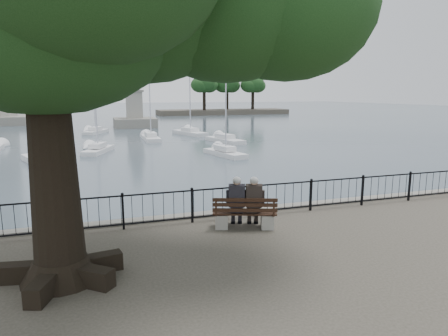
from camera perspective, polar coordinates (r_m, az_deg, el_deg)
name	(u,v)px	position (r m, az deg, el deg)	size (l,w,h in m)	color
harbor	(219,229)	(12.97, -0.69, -8.76)	(260.00, 260.00, 1.20)	#6A665D
railing	(224,202)	(12.20, 0.00, -4.81)	(22.06, 0.06, 1.00)	black
bench	(245,217)	(11.48, 2.96, -7.00)	(1.89, 1.12, 0.96)	gray
person_left	(237,204)	(11.47, 1.83, -5.11)	(0.61, 0.83, 1.52)	black
person_right	(253,204)	(11.48, 4.24, -5.11)	(0.61, 0.83, 1.52)	black
lion_monument	(135,112)	(58.94, -12.66, 7.79)	(5.79, 5.79, 8.59)	#6A665D
sailboat_a	(44,160)	(29.86, -24.31, 1.08)	(3.67, 6.32, 12.23)	silver
sailboat_b	(98,149)	(34.42, -17.55, 2.62)	(2.78, 4.76, 9.35)	silver
sailboat_c	(225,152)	(31.14, 0.12, 2.33)	(2.36, 4.80, 9.54)	silver
sailboat_d	(225,139)	(39.74, 0.13, 4.10)	(2.75, 5.54, 9.03)	silver
sailboat_f	(151,137)	(42.27, -10.43, 4.38)	(1.43, 5.07, 10.89)	silver
sailboat_g	(190,132)	(47.13, -4.90, 5.11)	(3.25, 6.00, 10.22)	silver
sailboat_h	(96,130)	(51.03, -17.86, 5.15)	(3.20, 4.96, 12.32)	silver
far_shore	(226,97)	(92.84, 0.27, 10.14)	(30.00, 8.60, 9.18)	#3A352D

